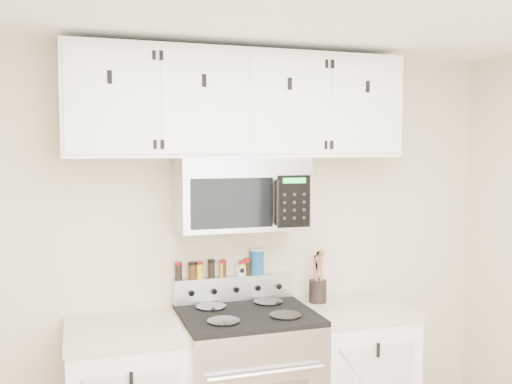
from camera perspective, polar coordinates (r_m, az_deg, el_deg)
back_wall at (r=3.60m, az=-2.38°, el=-5.93°), size 3.50×0.01×2.50m
base_cabinet_right at (r=3.80m, az=9.53°, el=-17.84°), size 0.64×0.62×0.92m
microwave at (r=3.37m, az=-1.53°, el=-0.11°), size 0.76×0.44×0.42m
upper_cabinets at (r=3.39m, az=-1.68°, el=8.72°), size 2.00×0.35×0.62m
utensil_crock at (r=3.68m, az=6.19°, el=-9.66°), size 0.11×0.11×0.33m
kitchen_timer at (r=3.60m, az=-1.53°, el=-7.85°), size 0.06×0.06×0.06m
salt_canister at (r=3.62m, az=0.10°, el=-6.96°), size 0.09×0.09×0.16m
spice_jar_0 at (r=3.51m, az=-7.76°, el=-7.82°), size 0.04×0.04×0.11m
spice_jar_1 at (r=3.52m, az=-6.38°, el=-7.79°), size 0.05×0.05×0.10m
spice_jar_2 at (r=3.53m, az=-5.65°, el=-7.76°), size 0.04×0.04×0.10m
spice_jar_3 at (r=3.55m, az=-4.47°, el=-7.63°), size 0.04×0.04×0.11m
spice_jar_4 at (r=3.56m, az=-3.33°, el=-7.63°), size 0.04×0.04×0.10m
spice_jar_5 at (r=3.56m, az=-3.29°, el=-7.61°), size 0.04×0.04×0.11m
spice_jar_6 at (r=3.60m, az=-1.36°, el=-7.60°), size 0.04×0.04×0.09m
spice_jar_7 at (r=3.61m, az=-0.98°, el=-7.56°), size 0.03×0.03×0.09m
spice_jar_8 at (r=3.61m, az=-0.86°, el=-7.48°), size 0.04×0.04×0.10m
spice_jar_9 at (r=3.62m, az=-0.37°, el=-7.50°), size 0.04×0.04×0.10m
spice_jar_10 at (r=3.63m, az=0.39°, el=-7.53°), size 0.04×0.04×0.09m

